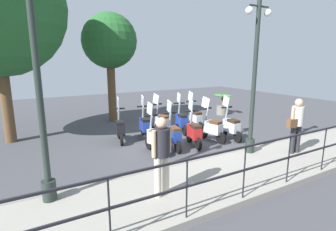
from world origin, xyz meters
The scene contains 19 objects.
ground_plane centered at (0.00, 0.00, 0.00)m, with size 28.00×28.00×0.00m, color #424247.
promenade_walkway centered at (-3.15, 0.00, 0.07)m, with size 2.20×20.00×0.15m.
fence_railing centered at (-4.20, 0.00, 0.90)m, with size 0.04×16.03×1.07m.
lamp_post_near centered at (-2.40, -0.77, 2.11)m, with size 0.26×0.90×4.40m.
lamp_post_far centered at (-2.40, 4.63, 2.13)m, with size 0.26×0.90×4.46m.
pedestrian_with_bag centered at (-3.09, -1.83, 1.08)m, with size 0.35×0.65×1.59m.
pedestrian_distant centered at (-3.30, 2.66, 1.08)m, with size 0.39×0.48×1.59m.
tree_distant centered at (4.12, 1.22, 3.57)m, with size 2.43×2.43×4.84m.
potted_palm centered at (2.68, -4.18, 0.45)m, with size 1.06×0.66×1.05m.
scooter_near_0 centered at (-0.83, -1.48, 0.48)m, with size 1.23×0.44×1.54m.
scooter_near_1 centered at (-0.67, -0.78, 0.48)m, with size 1.23×0.47×1.54m.
scooter_near_2 centered at (-0.78, 0.08, 0.48)m, with size 1.21×0.52×1.54m.
scooter_near_3 centered at (-0.71, 0.84, 0.48)m, with size 1.23×0.46×1.54m.
scooter_near_4 centered at (-0.77, 1.50, 0.48)m, with size 1.23×0.44×1.54m.
scooter_far_0 centered at (0.94, -1.18, 0.48)m, with size 1.23×0.44×1.54m.
scooter_far_1 centered at (0.79, -0.44, 0.48)m, with size 1.21×0.51×1.54m.
scooter_far_2 centered at (0.99, 0.33, 0.48)m, with size 1.23×0.47×1.54m.
scooter_far_3 centered at (0.85, 1.10, 0.48)m, with size 1.22×0.50×1.54m.
scooter_far_4 centered at (0.86, 2.04, 0.48)m, with size 1.21×0.51×1.54m.
Camera 1 is at (-7.55, 4.95, 2.81)m, focal length 28.00 mm.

